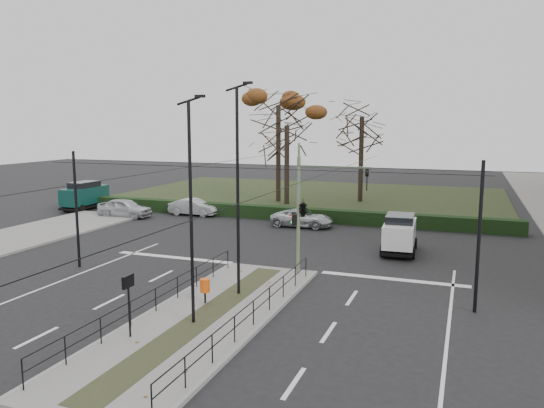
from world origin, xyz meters
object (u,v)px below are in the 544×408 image
(litter_bin, at_px, (205,286))
(bare_tree_near, at_px, (287,131))
(streetlamp_median_far, at_px, (238,189))
(streetlamp_median_near, at_px, (191,210))
(traffic_light, at_px, (305,206))
(parked_car_second, at_px, (194,207))
(info_panel, at_px, (128,289))
(parked_car_fourth, at_px, (302,218))
(green_van, at_px, (85,195))
(parked_car_first, at_px, (125,208))
(white_van, at_px, (400,233))
(bare_tree_center, at_px, (362,123))
(rust_tree, at_px, (278,105))

(litter_bin, distance_m, bare_tree_near, 28.04)
(streetlamp_median_far, bearing_deg, streetlamp_median_near, -93.35)
(traffic_light, bearing_deg, parked_car_second, 134.97)
(info_panel, distance_m, parked_car_second, 25.14)
(streetlamp_median_near, distance_m, bare_tree_near, 29.66)
(streetlamp_median_far, distance_m, bare_tree_near, 26.17)
(parked_car_fourth, height_order, green_van, green_van)
(streetlamp_median_near, relative_size, streetlamp_median_far, 0.92)
(parked_car_first, bearing_deg, bare_tree_near, -44.86)
(streetlamp_median_far, xyz_separation_m, parked_car_fourth, (-2.08, 15.92, -4.05))
(traffic_light, xyz_separation_m, streetlamp_median_near, (-1.91, -7.66, 0.88))
(parked_car_first, height_order, white_van, white_van)
(white_van, height_order, bare_tree_center, bare_tree_center)
(parked_car_fourth, bearing_deg, traffic_light, -162.53)
(parked_car_second, distance_m, green_van, 10.36)
(litter_bin, bearing_deg, streetlamp_median_near, -73.62)
(litter_bin, relative_size, rust_tree, 0.09)
(parked_car_fourth, xyz_separation_m, bare_tree_center, (1.62, 13.32, 6.82))
(streetlamp_median_far, distance_m, rust_tree, 28.15)
(streetlamp_median_near, height_order, parked_car_fourth, streetlamp_median_near)
(parked_car_second, bearing_deg, parked_car_first, 119.50)
(parked_car_first, bearing_deg, white_van, -102.45)
(litter_bin, height_order, parked_car_fourth, parked_car_fourth)
(rust_tree, bearing_deg, bare_tree_near, -47.03)
(parked_car_first, height_order, bare_tree_near, bare_tree_near)
(green_van, bearing_deg, streetlamp_median_near, -43.23)
(parked_car_second, xyz_separation_m, green_van, (-10.33, -0.56, 0.58))
(litter_bin, xyz_separation_m, info_panel, (-0.82, -3.96, 0.98))
(parked_car_first, relative_size, bare_tree_center, 0.42)
(streetlamp_median_near, bearing_deg, litter_bin, 106.38)
(traffic_light, relative_size, bare_tree_near, 0.60)
(rust_tree, xyz_separation_m, bare_tree_near, (1.32, -1.42, -2.33))
(streetlamp_median_far, xyz_separation_m, rust_tree, (-7.75, 26.71, 4.36))
(streetlamp_median_near, relative_size, parked_car_second, 2.02)
(info_panel, bearing_deg, green_van, 132.29)
(streetlamp_median_far, bearing_deg, parked_car_second, 123.85)
(streetlamp_median_far, relative_size, parked_car_fourth, 2.00)
(info_panel, height_order, streetlamp_median_far, streetlamp_median_far)
(traffic_light, bearing_deg, info_panel, -109.22)
(traffic_light, height_order, parked_car_second, traffic_light)
(info_panel, distance_m, green_van, 30.34)
(parked_car_second, distance_m, bare_tree_center, 17.64)
(parked_car_fourth, bearing_deg, bare_tree_near, 24.78)
(litter_bin, bearing_deg, traffic_light, 65.84)
(streetlamp_median_near, distance_m, green_van, 30.12)
(traffic_light, xyz_separation_m, green_van, (-23.74, 12.87, -2.18))
(parked_car_first, distance_m, white_van, 22.31)
(streetlamp_median_far, xyz_separation_m, bare_tree_center, (-0.46, 29.25, 2.77))
(bare_tree_near, bearing_deg, parked_car_second, -124.09)
(bare_tree_near, bearing_deg, bare_tree_center, 33.58)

